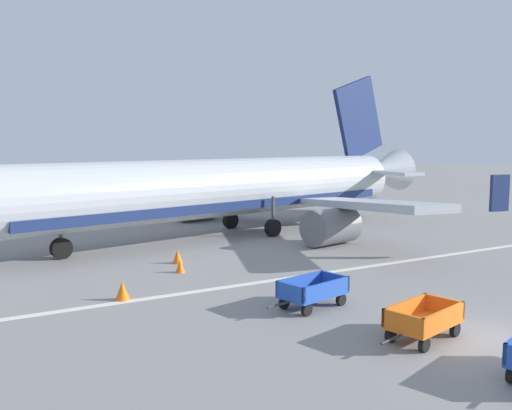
# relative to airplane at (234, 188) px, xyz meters

# --- Properties ---
(ground_plane) EXTENTS (220.00, 220.00, 0.00)m
(ground_plane) POSITION_rel_airplane_xyz_m (-2.12, -21.22, -3.05)
(ground_plane) COLOR gray
(apron_stripe) EXTENTS (120.00, 0.36, 0.01)m
(apron_stripe) POSITION_rel_airplane_xyz_m (-2.12, -11.59, -3.05)
(apron_stripe) COLOR silver
(apron_stripe) RESTS_ON ground
(airplane) EXTENTS (37.47, 30.27, 11.34)m
(airplane) POSITION_rel_airplane_xyz_m (0.00, 0.00, 0.00)
(airplane) COLOR #B2B7BC
(airplane) RESTS_ON ground
(baggage_cart_second_in_row) EXTENTS (3.62, 1.96, 1.07)m
(baggage_cart_second_in_row) POSITION_rel_airplane_xyz_m (-3.79, -20.04, -2.45)
(baggage_cart_second_in_row) COLOR orange
(baggage_cart_second_in_row) RESTS_ON ground
(baggage_cart_third_in_row) EXTENTS (3.63, 1.90, 1.07)m
(baggage_cart_third_in_row) POSITION_rel_airplane_xyz_m (-4.83, -15.66, -2.45)
(baggage_cart_third_in_row) COLOR #234CB2
(baggage_cart_third_in_row) RESTS_ON ground
(traffic_cone_near_plane) EXTENTS (0.56, 0.56, 0.74)m
(traffic_cone_near_plane) POSITION_rel_airplane_xyz_m (-10.66, -11.28, -2.68)
(traffic_cone_near_plane) COLOR orange
(traffic_cone_near_plane) RESTS_ON ground
(traffic_cone_mid_apron) EXTENTS (0.52, 0.52, 0.69)m
(traffic_cone_mid_apron) POSITION_rel_airplane_xyz_m (-6.43, -6.27, -2.71)
(traffic_cone_mid_apron) COLOR orange
(traffic_cone_mid_apron) RESTS_ON ground
(traffic_cone_by_carts) EXTENTS (0.45, 0.45, 0.59)m
(traffic_cone_by_carts) POSITION_rel_airplane_xyz_m (-7.05, -8.17, -2.76)
(traffic_cone_by_carts) COLOR orange
(traffic_cone_by_carts) RESTS_ON ground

